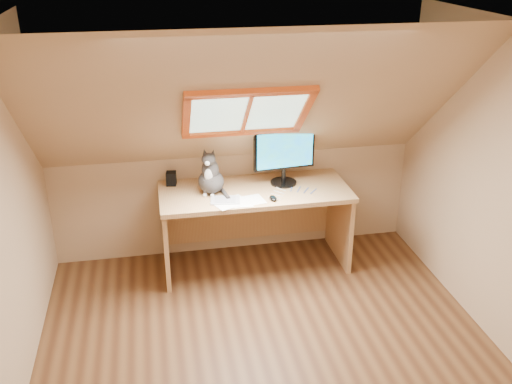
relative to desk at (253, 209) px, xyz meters
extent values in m
plane|color=brown|center=(-0.13, -1.45, -0.56)|extent=(3.50, 3.50, 0.00)
cube|color=tan|center=(1.62, -1.45, 0.64)|extent=(0.02, 3.50, 2.40)
cube|color=tan|center=(-0.13, 0.30, -0.06)|extent=(3.50, 0.02, 1.00)
cube|color=silver|center=(-0.13, -2.23, 1.84)|extent=(3.50, 1.95, 0.02)
cube|color=tan|center=(-0.13, -0.48, 1.14)|extent=(3.50, 1.56, 1.41)
cube|color=#B2E0CC|center=(-0.13, -0.40, 1.07)|extent=(0.90, 0.53, 0.48)
cube|color=#D04C13|center=(-0.13, -0.40, 1.07)|extent=(1.02, 0.64, 0.59)
cube|color=tan|center=(0.00, -0.07, 0.21)|extent=(1.74, 0.76, 0.04)
cube|color=tan|center=(-0.84, -0.07, -0.18)|extent=(0.04, 0.68, 0.75)
cube|color=tan|center=(0.84, -0.07, -0.18)|extent=(0.04, 0.68, 0.75)
cube|color=tan|center=(0.00, 0.28, -0.18)|extent=(1.64, 0.03, 0.52)
cylinder|color=black|center=(0.29, 0.01, 0.25)|extent=(0.24, 0.24, 0.02)
cylinder|color=black|center=(0.29, 0.01, 0.32)|extent=(0.04, 0.04, 0.13)
cube|color=black|center=(0.29, 0.01, 0.58)|extent=(0.58, 0.10, 0.38)
cube|color=blue|center=(0.29, -0.02, 0.58)|extent=(0.53, 0.06, 0.33)
ellipsoid|color=#3E3837|center=(-0.39, -0.05, 0.34)|extent=(0.31, 0.34, 0.20)
ellipsoid|color=#3E3837|center=(-0.40, -0.07, 0.45)|extent=(0.20, 0.20, 0.22)
ellipsoid|color=silver|center=(-0.42, -0.13, 0.43)|extent=(0.08, 0.06, 0.13)
ellipsoid|color=#3E3837|center=(-0.42, -0.11, 0.58)|extent=(0.15, 0.14, 0.11)
sphere|color=silver|center=(-0.43, -0.16, 0.56)|extent=(0.04, 0.04, 0.04)
cone|color=#3E3837|center=(-0.45, -0.08, 0.63)|extent=(0.07, 0.07, 0.07)
cone|color=#3E3837|center=(-0.37, -0.11, 0.63)|extent=(0.07, 0.06, 0.07)
cube|color=black|center=(-0.74, 0.18, 0.30)|extent=(0.10, 0.10, 0.13)
cube|color=#B2B2B7|center=(-0.30, -0.27, 0.24)|extent=(0.28, 0.22, 0.01)
ellipsoid|color=black|center=(0.12, -0.33, 0.25)|extent=(0.07, 0.11, 0.03)
cube|color=white|center=(-0.20, -0.33, 0.24)|extent=(0.33, 0.27, 0.00)
cube|color=white|center=(-0.20, -0.33, 0.24)|extent=(0.32, 0.24, 0.00)
cube|color=white|center=(-0.20, -0.33, 0.24)|extent=(0.35, 0.30, 0.00)
camera|label=1|loc=(-0.89, -4.76, 2.34)|focal=40.00mm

